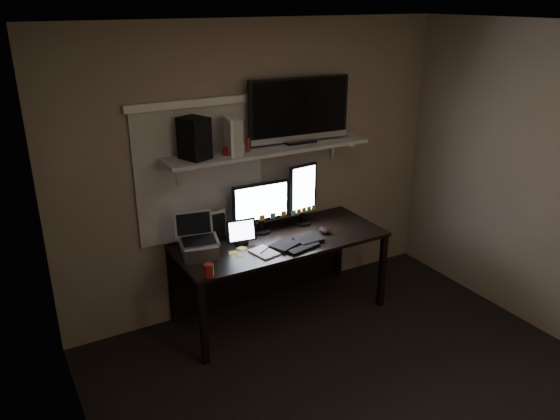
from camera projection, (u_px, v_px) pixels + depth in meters
floor at (383, 410)px, 3.75m from camera, size 3.60×3.60×0.00m
ceiling at (416, 28)px, 2.84m from camera, size 3.60×3.60×0.00m
back_wall at (259, 169)px, 4.75m from camera, size 3.60×0.00×3.60m
left_wall at (91, 329)px, 2.47m from camera, size 0.00×3.60×3.60m
window_blinds at (201, 173)px, 4.47m from camera, size 1.10×0.02×1.10m
desk at (274, 252)px, 4.80m from camera, size 1.80×0.75×0.73m
wall_shelf at (269, 149)px, 4.53m from camera, size 1.80×0.35×0.03m
monitor_landscape at (261, 207)px, 4.69m from camera, size 0.53×0.08×0.46m
monitor_portrait at (303, 194)px, 4.84m from camera, size 0.29×0.08×0.56m
keyboard at (297, 242)px, 4.54m from camera, size 0.49×0.27×0.03m
mouse at (324, 230)px, 4.75m from camera, size 0.09×0.13×0.04m
notepad at (264, 252)px, 4.37m from camera, size 0.20×0.25×0.01m
tablet at (241, 232)px, 4.50m from camera, size 0.26×0.14×0.22m
file_sorter at (213, 226)px, 4.57m from camera, size 0.20×0.09×0.25m
laptop at (199, 237)px, 4.25m from camera, size 0.35×0.30×0.34m
cup at (209, 270)px, 3.99m from camera, size 0.09×0.09×0.10m
sticky_notes at (251, 251)px, 4.40m from camera, size 0.31×0.25×0.00m
tv at (299, 110)px, 4.60m from camera, size 0.92×0.23×0.55m
game_console at (232, 136)px, 4.31m from camera, size 0.12×0.25×0.29m
speaker at (194, 138)px, 4.17m from camera, size 0.24×0.26×0.32m
bottles at (237, 145)px, 4.33m from camera, size 0.22×0.08×0.14m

